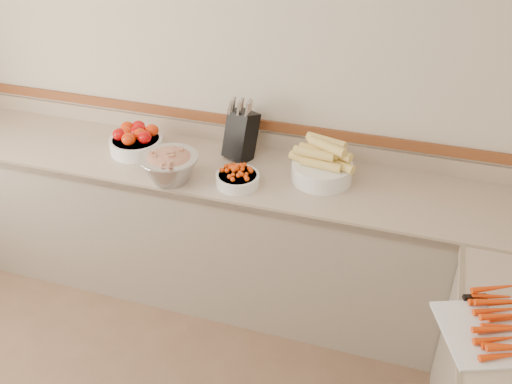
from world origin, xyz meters
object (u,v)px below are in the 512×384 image
(tomato_bowl, at_px, (136,140))
(cutting_board, at_px, (501,327))
(knife_block, at_px, (241,134))
(rhubarb_bowl, at_px, (170,165))
(corn_bowl, at_px, (322,166))
(cherry_tomato_bowl, at_px, (238,177))

(tomato_bowl, xyz_separation_m, cutting_board, (2.02, -0.87, -0.05))
(knife_block, height_order, rhubarb_bowl, knife_block)
(knife_block, relative_size, rhubarb_bowl, 1.16)
(tomato_bowl, distance_m, corn_bowl, 1.12)
(tomato_bowl, xyz_separation_m, cherry_tomato_bowl, (0.70, -0.17, -0.03))
(rhubarb_bowl, distance_m, cutting_board, 1.80)
(tomato_bowl, distance_m, cutting_board, 2.20)
(knife_block, xyz_separation_m, tomato_bowl, (-0.62, -0.12, -0.08))
(tomato_bowl, height_order, cherry_tomato_bowl, tomato_bowl)
(tomato_bowl, height_order, corn_bowl, corn_bowl)
(corn_bowl, bearing_deg, cutting_board, -44.68)
(cutting_board, bearing_deg, knife_block, 144.58)
(knife_block, height_order, cutting_board, knife_block)
(corn_bowl, xyz_separation_m, rhubarb_bowl, (-0.79, -0.26, 0.01))
(tomato_bowl, height_order, rhubarb_bowl, rhubarb_bowl)
(knife_block, bearing_deg, corn_bowl, -12.29)
(tomato_bowl, bearing_deg, rhubarb_bowl, -36.15)
(knife_block, xyz_separation_m, corn_bowl, (0.50, -0.11, -0.06))
(tomato_bowl, relative_size, rhubarb_bowl, 0.99)
(tomato_bowl, xyz_separation_m, corn_bowl, (1.12, 0.01, 0.02))
(knife_block, relative_size, cherry_tomato_bowl, 1.55)
(cherry_tomato_bowl, relative_size, cutting_board, 0.44)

